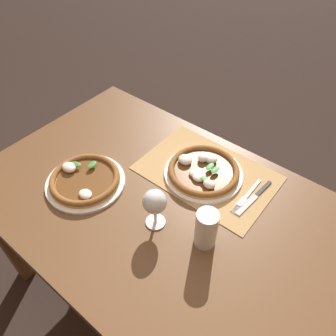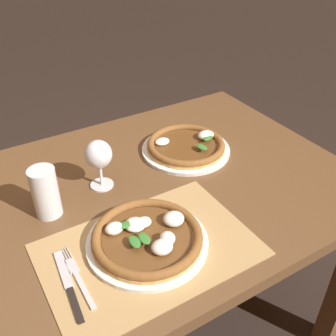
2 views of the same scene
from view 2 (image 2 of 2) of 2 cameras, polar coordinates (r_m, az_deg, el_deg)
name	(u,v)px [view 2 (image 2 of 2)]	position (r m, az deg, el deg)	size (l,w,h in m)	color
dining_table	(125,221)	(1.22, -6.23, -7.65)	(1.42, 0.89, 0.74)	brown
paper_placemat	(149,250)	(0.99, -2.81, -11.75)	(0.52, 0.35, 0.00)	#A88451
pizza_near	(148,238)	(0.99, -2.97, -10.05)	(0.31, 0.31, 0.05)	silver
pizza_far	(186,146)	(1.34, 2.65, 3.17)	(0.30, 0.30, 0.05)	silver
wine_glass	(99,156)	(1.15, -10.04, 1.70)	(0.08, 0.08, 0.16)	silver
pint_glass	(46,193)	(1.10, -17.34, -3.53)	(0.07, 0.07, 0.15)	silver
fork	(77,276)	(0.95, -13.04, -15.04)	(0.02, 0.20, 0.00)	#B7B7BC
knife	(68,284)	(0.94, -14.27, -16.02)	(0.04, 0.22, 0.01)	black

